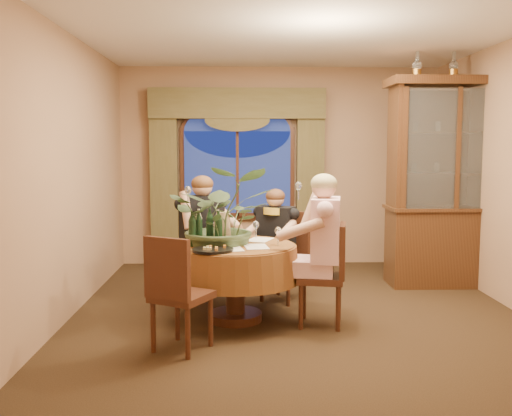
{
  "coord_description": "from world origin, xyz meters",
  "views": [
    {
      "loc": [
        -0.58,
        -5.66,
        1.68
      ],
      "look_at": [
        -0.42,
        -0.25,
        1.1
      ],
      "focal_mm": 40.0,
      "sensor_mm": 36.0,
      "label": 1
    }
  ],
  "objects_px": {
    "person_scarf": "(276,244)",
    "stoneware_vase": "(223,227)",
    "wine_bottle_1": "(199,228)",
    "chair_back_right": "(283,257)",
    "wine_bottle_3": "(210,225)",
    "wine_bottle_4": "(192,229)",
    "chair_right": "(321,275)",
    "dining_table": "(235,282)",
    "wine_bottle_2": "(218,227)",
    "person_back": "(202,239)",
    "wine_bottle_0": "(219,228)",
    "wine_bottle_5": "(199,226)",
    "person_pink": "(325,250)",
    "centerpiece_plant": "(223,178)",
    "oil_lamp_left": "(417,63)",
    "chair_front_left": "(182,293)",
    "olive_bowl": "(237,243)",
    "oil_lamp_right": "(490,63)",
    "oil_lamp_center": "(454,63)",
    "china_cabinet": "(449,183)"
  },
  "relations": [
    {
      "from": "person_scarf",
      "to": "stoneware_vase",
      "type": "distance_m",
      "value": 0.9
    },
    {
      "from": "wine_bottle_1",
      "to": "chair_back_right",
      "type": "bearing_deg",
      "value": 40.11
    },
    {
      "from": "wine_bottle_3",
      "to": "wine_bottle_4",
      "type": "xyz_separation_m",
      "value": [
        -0.15,
        -0.26,
        0.0
      ]
    },
    {
      "from": "chair_back_right",
      "to": "chair_right",
      "type": "bearing_deg",
      "value": 144.22
    },
    {
      "from": "dining_table",
      "to": "wine_bottle_2",
      "type": "relative_size",
      "value": 3.82
    },
    {
      "from": "person_back",
      "to": "wine_bottle_0",
      "type": "xyz_separation_m",
      "value": [
        0.21,
        -0.72,
        0.22
      ]
    },
    {
      "from": "wine_bottle_5",
      "to": "person_pink",
      "type": "bearing_deg",
      "value": -13.19
    },
    {
      "from": "dining_table",
      "to": "centerpiece_plant",
      "type": "bearing_deg",
      "value": 147.3
    },
    {
      "from": "oil_lamp_left",
      "to": "chair_front_left",
      "type": "bearing_deg",
      "value": -140.06
    },
    {
      "from": "chair_front_left",
      "to": "centerpiece_plant",
      "type": "xyz_separation_m",
      "value": [
        0.32,
        0.86,
        0.9
      ]
    },
    {
      "from": "chair_right",
      "to": "wine_bottle_5",
      "type": "relative_size",
      "value": 2.91
    },
    {
      "from": "person_pink",
      "to": "wine_bottle_2",
      "type": "relative_size",
      "value": 4.36
    },
    {
      "from": "wine_bottle_3",
      "to": "person_back",
      "type": "bearing_deg",
      "value": 102.17
    },
    {
      "from": "stoneware_vase",
      "to": "wine_bottle_2",
      "type": "height_order",
      "value": "wine_bottle_2"
    },
    {
      "from": "stoneware_vase",
      "to": "centerpiece_plant",
      "type": "relative_size",
      "value": 0.27
    },
    {
      "from": "olive_bowl",
      "to": "oil_lamp_left",
      "type": "bearing_deg",
      "value": 33.88
    },
    {
      "from": "chair_back_right",
      "to": "person_scarf",
      "type": "bearing_deg",
      "value": 12.04
    },
    {
      "from": "chair_back_right",
      "to": "chair_front_left",
      "type": "bearing_deg",
      "value": 93.42
    },
    {
      "from": "chair_front_left",
      "to": "centerpiece_plant",
      "type": "bearing_deg",
      "value": 98.77
    },
    {
      "from": "wine_bottle_3",
      "to": "wine_bottle_5",
      "type": "bearing_deg",
      "value": -157.91
    },
    {
      "from": "person_pink",
      "to": "oil_lamp_right",
      "type": "bearing_deg",
      "value": -44.04
    },
    {
      "from": "wine_bottle_2",
      "to": "wine_bottle_0",
      "type": "bearing_deg",
      "value": -83.3
    },
    {
      "from": "wine_bottle_5",
      "to": "wine_bottle_3",
      "type": "bearing_deg",
      "value": 22.09
    },
    {
      "from": "oil_lamp_left",
      "to": "person_scarf",
      "type": "xyz_separation_m",
      "value": [
        -1.7,
        -0.63,
        -2.05
      ]
    },
    {
      "from": "oil_lamp_center",
      "to": "person_pink",
      "type": "distance_m",
      "value": 3.02
    },
    {
      "from": "person_back",
      "to": "china_cabinet",
      "type": "bearing_deg",
      "value": 165.3
    },
    {
      "from": "oil_lamp_center",
      "to": "person_back",
      "type": "distance_m",
      "value": 3.61
    },
    {
      "from": "oil_lamp_right",
      "to": "wine_bottle_5",
      "type": "xyz_separation_m",
      "value": [
        -3.37,
        -1.25,
        -1.75
      ]
    },
    {
      "from": "wine_bottle_5",
      "to": "chair_front_left",
      "type": "bearing_deg",
      "value": -95.15
    },
    {
      "from": "dining_table",
      "to": "centerpiece_plant",
      "type": "distance_m",
      "value": 1.01
    },
    {
      "from": "chair_front_left",
      "to": "wine_bottle_2",
      "type": "xyz_separation_m",
      "value": [
        0.27,
        0.82,
        0.44
      ]
    },
    {
      "from": "person_pink",
      "to": "dining_table",
      "type": "bearing_deg",
      "value": 90.0
    },
    {
      "from": "wine_bottle_0",
      "to": "wine_bottle_2",
      "type": "height_order",
      "value": "same"
    },
    {
      "from": "wine_bottle_2",
      "to": "wine_bottle_4",
      "type": "bearing_deg",
      "value": -150.87
    },
    {
      "from": "dining_table",
      "to": "wine_bottle_3",
      "type": "bearing_deg",
      "value": 146.59
    },
    {
      "from": "person_pink",
      "to": "person_back",
      "type": "xyz_separation_m",
      "value": [
        -1.21,
        0.84,
        -0.03
      ]
    },
    {
      "from": "oil_lamp_center",
      "to": "wine_bottle_1",
      "type": "relative_size",
      "value": 1.03
    },
    {
      "from": "oil_lamp_center",
      "to": "wine_bottle_0",
      "type": "relative_size",
      "value": 1.03
    },
    {
      "from": "centerpiece_plant",
      "to": "oil_lamp_right",
      "type": "bearing_deg",
      "value": 22.59
    },
    {
      "from": "wine_bottle_3",
      "to": "dining_table",
      "type": "bearing_deg",
      "value": -33.41
    },
    {
      "from": "chair_right",
      "to": "chair_front_left",
      "type": "distance_m",
      "value": 1.39
    },
    {
      "from": "person_scarf",
      "to": "dining_table",
      "type": "bearing_deg",
      "value": 90.0
    },
    {
      "from": "oil_lamp_left",
      "to": "person_back",
      "type": "bearing_deg",
      "value": -164.5
    },
    {
      "from": "person_scarf",
      "to": "wine_bottle_3",
      "type": "bearing_deg",
      "value": 70.57
    },
    {
      "from": "dining_table",
      "to": "wine_bottle_0",
      "type": "xyz_separation_m",
      "value": [
        -0.16,
        -0.04,
        0.54
      ]
    },
    {
      "from": "china_cabinet",
      "to": "oil_lamp_left",
      "type": "distance_m",
      "value": 1.48
    },
    {
      "from": "chair_front_left",
      "to": "olive_bowl",
      "type": "distance_m",
      "value": 0.91
    },
    {
      "from": "person_pink",
      "to": "centerpiece_plant",
      "type": "relative_size",
      "value": 1.31
    },
    {
      "from": "chair_front_left",
      "to": "centerpiece_plant",
      "type": "relative_size",
      "value": 0.87
    },
    {
      "from": "oil_lamp_center",
      "to": "centerpiece_plant",
      "type": "distance_m",
      "value": 3.26
    }
  ]
}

